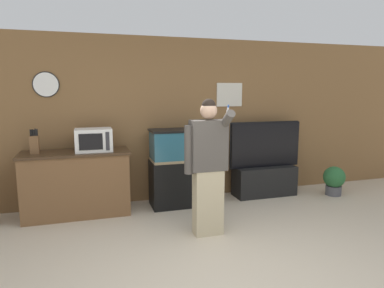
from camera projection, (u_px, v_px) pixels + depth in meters
ground_plane at (226, 287)px, 3.13m from camera, size 18.00×18.00×0.00m
wall_back_paneled at (162, 120)px, 5.49m from camera, size 10.00×0.08×2.60m
counter_island at (77, 183)px, 4.88m from camera, size 1.48×0.61×0.92m
microwave at (94, 140)px, 4.83m from camera, size 0.50×0.37×0.32m
knife_block at (34, 144)px, 4.62m from camera, size 0.12×0.09×0.34m
aquarium_on_stand at (180, 167)px, 5.28m from camera, size 0.92×0.48×1.19m
tv_on_stand at (264, 173)px, 5.81m from camera, size 1.27×0.40×1.26m
person_standing at (208, 165)px, 4.15m from camera, size 0.53×0.40×1.68m
potted_plant at (334, 180)px, 5.83m from camera, size 0.36×0.36×0.50m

